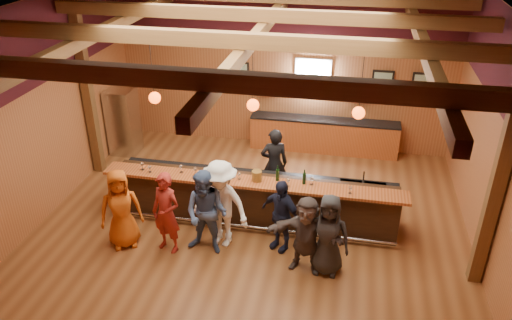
% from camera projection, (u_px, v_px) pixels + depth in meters
% --- Properties ---
extents(room, '(9.04, 9.00, 4.52)m').
position_uv_depth(room, '(253.00, 79.00, 9.39)').
color(room, brown).
rests_on(room, ground).
extents(bar_counter, '(6.30, 1.07, 1.11)m').
position_uv_depth(bar_counter, '(255.00, 197.00, 10.72)').
color(bar_counter, black).
rests_on(bar_counter, ground).
extents(back_bar_cabinet, '(4.00, 0.52, 0.95)m').
position_uv_depth(back_bar_cabinet, '(324.00, 135.00, 13.63)').
color(back_bar_cabinet, brown).
rests_on(back_bar_cabinet, ground).
extents(window, '(0.95, 0.09, 0.95)m').
position_uv_depth(window, '(313.00, 76.00, 13.16)').
color(window, silver).
rests_on(window, room).
extents(framed_pictures, '(5.35, 0.05, 0.45)m').
position_uv_depth(framed_pictures, '(346.00, 77.00, 12.98)').
color(framed_pictures, black).
rests_on(framed_pictures, room).
extents(wine_shelves, '(3.00, 0.18, 0.30)m').
position_uv_depth(wine_shelves, '(312.00, 93.00, 13.31)').
color(wine_shelves, brown).
rests_on(wine_shelves, room).
extents(pendant_lights, '(4.24, 0.24, 1.37)m').
position_uv_depth(pendant_lights, '(253.00, 105.00, 9.57)').
color(pendant_lights, black).
rests_on(pendant_lights, room).
extents(stainless_fridge, '(0.70, 0.70, 1.80)m').
position_uv_depth(stainless_fridge, '(123.00, 122.00, 13.39)').
color(stainless_fridge, silver).
rests_on(stainless_fridge, ground).
extents(customer_orange, '(0.98, 0.86, 1.68)m').
position_uv_depth(customer_orange, '(121.00, 209.00, 9.75)').
color(customer_orange, '#BF5012').
rests_on(customer_orange, ground).
extents(customer_redvest, '(0.71, 0.57, 1.70)m').
position_uv_depth(customer_redvest, '(166.00, 213.00, 9.61)').
color(customer_redvest, maroon).
rests_on(customer_redvest, ground).
extents(customer_denim, '(0.94, 0.77, 1.77)m').
position_uv_depth(customer_denim, '(206.00, 213.00, 9.54)').
color(customer_denim, '#455C8B').
rests_on(customer_denim, ground).
extents(customer_white, '(1.35, 0.99, 1.86)m').
position_uv_depth(customer_white, '(221.00, 204.00, 9.73)').
color(customer_white, white).
rests_on(customer_white, ground).
extents(customer_navy, '(0.97, 0.76, 1.54)m').
position_uv_depth(customer_navy, '(281.00, 215.00, 9.68)').
color(customer_navy, '#191D33').
rests_on(customer_navy, ground).
extents(customer_brown, '(1.47, 0.59, 1.55)m').
position_uv_depth(customer_brown, '(306.00, 234.00, 9.12)').
color(customer_brown, '#4C3F3C').
rests_on(customer_brown, ground).
extents(customer_dark, '(0.83, 0.56, 1.63)m').
position_uv_depth(customer_dark, '(328.00, 235.00, 9.04)').
color(customer_dark, '#242527').
rests_on(customer_dark, ground).
extents(bartender, '(0.71, 0.57, 1.72)m').
position_uv_depth(bartender, '(274.00, 164.00, 11.36)').
color(bartender, black).
rests_on(bartender, ground).
extents(ice_bucket, '(0.20, 0.20, 0.22)m').
position_uv_depth(ice_bucket, '(257.00, 176.00, 10.13)').
color(ice_bucket, olive).
rests_on(ice_bucket, bar_counter).
extents(bottle_a, '(0.07, 0.07, 0.34)m').
position_uv_depth(bottle_a, '(278.00, 175.00, 10.13)').
color(bottle_a, black).
rests_on(bottle_a, bar_counter).
extents(bottle_b, '(0.07, 0.07, 0.32)m').
position_uv_depth(bottle_b, '(304.00, 178.00, 10.02)').
color(bottle_b, black).
rests_on(bottle_b, bar_counter).
extents(glass_a, '(0.08, 0.08, 0.18)m').
position_uv_depth(glass_a, '(142.00, 164.00, 10.53)').
color(glass_a, silver).
rests_on(glass_a, bar_counter).
extents(glass_b, '(0.07, 0.07, 0.16)m').
position_uv_depth(glass_b, '(150.00, 167.00, 10.44)').
color(glass_b, silver).
rests_on(glass_b, bar_counter).
extents(glass_c, '(0.08, 0.08, 0.18)m').
position_uv_depth(glass_c, '(181.00, 167.00, 10.43)').
color(glass_c, silver).
rests_on(glass_c, bar_counter).
extents(glass_d, '(0.08, 0.08, 0.17)m').
position_uv_depth(glass_d, '(195.00, 170.00, 10.34)').
color(glass_d, silver).
rests_on(glass_d, bar_counter).
extents(glass_e, '(0.07, 0.07, 0.16)m').
position_uv_depth(glass_e, '(239.00, 174.00, 10.18)').
color(glass_e, silver).
rests_on(glass_e, bar_counter).
extents(glass_f, '(0.08, 0.08, 0.18)m').
position_uv_depth(glass_f, '(288.00, 181.00, 9.93)').
color(glass_f, silver).
rests_on(glass_f, bar_counter).
extents(glass_g, '(0.08, 0.08, 0.17)m').
position_uv_depth(glass_g, '(312.00, 179.00, 9.99)').
color(glass_g, silver).
rests_on(glass_g, bar_counter).
extents(glass_h, '(0.07, 0.07, 0.17)m').
position_uv_depth(glass_h, '(350.00, 188.00, 9.69)').
color(glass_h, silver).
rests_on(glass_h, bar_counter).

